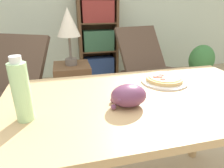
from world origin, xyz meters
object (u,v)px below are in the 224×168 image
pizza_on_plate (164,79)px  grape_bunch (128,96)px  drink_bottle (21,91)px  lounge_chair_far (146,74)px  table_lamp (68,25)px  bookshelf (98,39)px  lounge_chair_near (12,98)px  side_table (74,95)px  potted_plant_floor (201,64)px

pizza_on_plate → grape_bunch: size_ratio=1.58×
drink_bottle → lounge_chair_far: 2.13m
table_lamp → lounge_chair_far: bearing=26.7°
lounge_chair_far → bookshelf: (-0.50, 0.82, 0.35)m
pizza_on_plate → lounge_chair_near: size_ratio=0.27×
side_table → potted_plant_floor: bearing=18.7°
pizza_on_plate → potted_plant_floor: size_ratio=0.43×
pizza_on_plate → table_lamp: (-0.49, 0.91, 0.22)m
drink_bottle → lounge_chair_near: (-0.39, 1.27, -0.60)m
drink_bottle → potted_plant_floor: (2.20, 1.81, -0.57)m
lounge_chair_far → pizza_on_plate: bearing=-120.9°
drink_bottle → side_table: 1.29m
potted_plant_floor → lounge_chair_far: bearing=-170.3°
pizza_on_plate → table_lamp: bearing=118.3°
pizza_on_plate → lounge_chair_far: bearing=70.1°
potted_plant_floor → table_lamp: bearing=-161.3°
pizza_on_plate → lounge_chair_far: 1.58m
bookshelf → potted_plant_floor: size_ratio=2.23×
lounge_chair_far → grape_bunch: bearing=-127.1°
lounge_chair_near → side_table: lounge_chair_near is taller
bookshelf → side_table: bookshelf is taller
lounge_chair_near → table_lamp: 0.96m
drink_bottle → bookshelf: size_ratio=0.19×
drink_bottle → lounge_chair_far: size_ratio=0.29×
pizza_on_plate → potted_plant_floor: pizza_on_plate is taller
drink_bottle → side_table: size_ratio=0.40×
pizza_on_plate → table_lamp: size_ratio=0.51×
grape_bunch → bookshelf: (0.29, 2.45, -0.17)m
pizza_on_plate → lounge_chair_far: lounge_chair_far is taller
lounge_chair_near → lounge_chair_far: size_ratio=1.09×
lounge_chair_near → bookshelf: 1.67m
lounge_chair_near → pizza_on_plate: bearing=-16.7°
pizza_on_plate → side_table: 1.13m
pizza_on_plate → drink_bottle: bearing=-162.0°
lounge_chair_far → bookshelf: bookshelf is taller
pizza_on_plate → drink_bottle: size_ratio=1.03×
grape_bunch → lounge_chair_near: size_ratio=0.17×
pizza_on_plate → lounge_chair_far: size_ratio=0.30×
grape_bunch → lounge_chair_near: (-0.82, 1.26, -0.53)m
pizza_on_plate → bookshelf: size_ratio=0.19×
pizza_on_plate → grape_bunch: grape_bunch is taller
grape_bunch → table_lamp: 1.16m
grape_bunch → side_table: grape_bunch is taller
lounge_chair_near → side_table: bearing=14.4°
grape_bunch → table_lamp: bearing=100.0°
grape_bunch → side_table: (-0.20, 1.13, -0.50)m
bookshelf → potted_plant_floor: bearing=-24.0°
lounge_chair_near → bookshelf: bookshelf is taller
bookshelf → drink_bottle: bearing=-106.3°
grape_bunch → lounge_chair_far: (0.80, 1.63, -0.53)m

